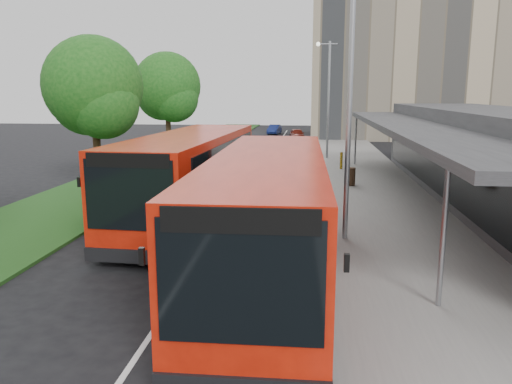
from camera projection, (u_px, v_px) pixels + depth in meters
The scene contains 17 objects.
ground at pixel (202, 258), 14.46m from camera, with size 120.00×120.00×0.00m, color black.
pavement at pixel (355, 163), 33.29m from camera, with size 5.00×80.00×0.15m, color slate.
grass_verge at pixel (165, 161), 34.70m from camera, with size 5.00×80.00×0.10m, color #1D4917.
lane_centre_line at pixel (258, 175), 29.08m from camera, with size 0.12×70.00×0.01m, color silver.
kerb_dashes at pixel (314, 166), 32.63m from camera, with size 0.12×56.00×0.01m.
office_block at pixel (418, 51), 52.13m from camera, with size 22.00×12.00×18.00m, color tan.
station_building at pixel (499, 158), 20.69m from camera, with size 7.70×26.00×4.00m.
tree_mid at pixel (94, 92), 23.12m from camera, with size 4.56×4.56×7.31m.
tree_far at pixel (167, 91), 34.79m from camera, with size 4.67×4.67×7.50m.
lamp_post_near at pixel (347, 92), 15.05m from camera, with size 1.44×0.28×8.00m.
lamp_post_far at pixel (327, 92), 34.54m from camera, with size 1.44×0.28×8.00m.
bus_main at pixel (268, 217), 12.57m from camera, with size 3.06×11.33×3.19m.
bus_second at pixel (191, 177), 18.48m from camera, with size 3.41×11.47×3.22m.
litter_bin at pixel (350, 176), 24.86m from camera, with size 0.50×0.50×0.89m, color #362416.
bollard at pixel (341, 161), 30.26m from camera, with size 0.16×0.16×1.01m, color #FFB90D.
car_near at pixel (297, 134), 50.48m from camera, with size 1.36×3.39×1.15m, color #5F160D.
car_far at pixel (274, 129), 57.45m from camera, with size 1.15×3.28×1.08m, color navy.
Camera 1 is at (3.07, -13.55, 4.71)m, focal length 35.00 mm.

